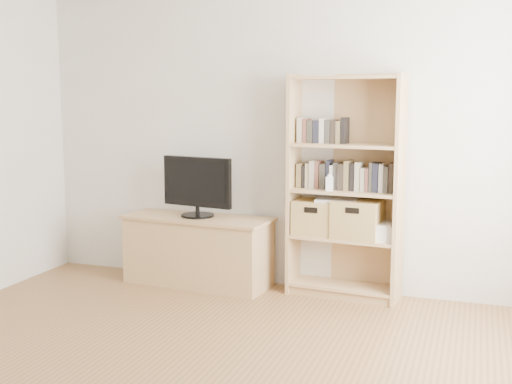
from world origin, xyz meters
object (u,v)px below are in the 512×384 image
at_px(bookshelf, 345,187).
at_px(television, 197,187).
at_px(tv_stand, 198,252).
at_px(laptop, 337,200).
at_px(basket_left, 316,217).
at_px(baby_monitor, 329,184).
at_px(basket_right, 358,219).

height_order(bookshelf, television, bookshelf).
distance_m(tv_stand, laptop, 1.31).
bearing_deg(basket_left, baby_monitor, -35.47).
bearing_deg(basket_right, tv_stand, -171.41).
bearing_deg(television, tv_stand, 9.64).
height_order(basket_right, laptop, laptop).
relative_size(basket_left, basket_right, 0.92).
xyz_separation_m(television, basket_left, (1.03, 0.09, -0.22)).
bearing_deg(baby_monitor, laptop, 51.30).
xyz_separation_m(tv_stand, laptop, (1.20, 0.07, 0.51)).
bearing_deg(laptop, basket_left, 169.85).
bearing_deg(bookshelf, basket_right, -2.60).
height_order(television, basket_right, television).
relative_size(tv_stand, laptop, 3.82).
xyz_separation_m(tv_stand, basket_right, (1.38, 0.06, 0.37)).
height_order(basket_left, basket_right, basket_right).
xyz_separation_m(bookshelf, basket_left, (-0.24, 0.02, -0.26)).
height_order(tv_stand, television, television).
distance_m(basket_right, laptop, 0.22).
xyz_separation_m(basket_left, basket_right, (0.35, -0.03, 0.01)).
xyz_separation_m(tv_stand, bookshelf, (1.27, 0.07, 0.61)).
xyz_separation_m(basket_left, laptop, (0.18, -0.02, 0.15)).
distance_m(baby_monitor, basket_right, 0.37).
xyz_separation_m(tv_stand, television, (-0.00, 0.00, 0.57)).
xyz_separation_m(basket_right, laptop, (-0.17, 0.01, 0.14)).
distance_m(baby_monitor, basket_left, 0.34).
height_order(tv_stand, basket_right, basket_right).
bearing_deg(basket_left, tv_stand, -171.52).
bearing_deg(tv_stand, basket_right, 7.60).
bearing_deg(tv_stand, basket_left, 10.08).
bearing_deg(basket_left, basket_right, -1.31).
bearing_deg(television, laptop, 12.93).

